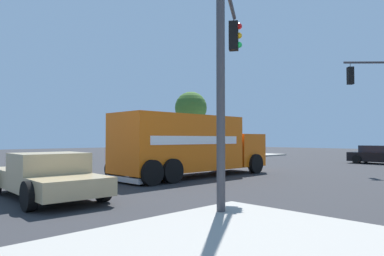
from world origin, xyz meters
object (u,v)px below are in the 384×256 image
(sedan_black, at_px, (382,155))
(shade_tree_near, at_px, (191,108))
(pickup_tan, at_px, (47,174))
(pedestrian_near_corner, at_px, (205,144))
(delivery_truck, at_px, (191,145))
(pedestrian_crossing, at_px, (181,145))
(traffic_light_primary, at_px, (227,53))

(sedan_black, distance_m, shade_tree_near, 19.96)
(pickup_tan, bearing_deg, pedestrian_near_corner, -145.76)
(delivery_truck, relative_size, pedestrian_near_corner, 4.85)
(pedestrian_near_corner, relative_size, pedestrian_crossing, 1.01)
(traffic_light_primary, xyz_separation_m, sedan_black, (-20.03, -2.35, -3.46))
(pedestrian_near_corner, distance_m, shade_tree_near, 4.78)
(delivery_truck, relative_size, pickup_tan, 1.58)
(sedan_black, bearing_deg, delivery_truck, -12.99)
(traffic_light_primary, distance_m, pedestrian_crossing, 26.66)
(pedestrian_crossing, bearing_deg, sedan_black, 99.28)
(delivery_truck, distance_m, sedan_black, 15.99)
(sedan_black, bearing_deg, pedestrian_near_corner, -97.17)
(delivery_truck, bearing_deg, traffic_light_primary, 53.03)
(delivery_truck, distance_m, pedestrian_crossing, 19.09)
(delivery_truck, height_order, sedan_black, delivery_truck)
(pickup_tan, height_order, sedan_black, pickup_tan)
(shade_tree_near, bearing_deg, pickup_tan, 36.71)
(sedan_black, bearing_deg, shade_tree_near, -90.00)
(sedan_black, height_order, pedestrian_crossing, pedestrian_crossing)
(delivery_truck, relative_size, sedan_black, 1.94)
(pickup_tan, relative_size, shade_tree_near, 0.77)
(pickup_tan, xyz_separation_m, sedan_black, (-22.84, 2.39, -0.10))
(traffic_light_primary, bearing_deg, pedestrian_crossing, -130.20)
(shade_tree_near, bearing_deg, delivery_truck, 45.52)
(traffic_light_primary, relative_size, pedestrian_near_corner, 3.51)
(sedan_black, bearing_deg, pedestrian_crossing, -80.72)
(traffic_light_primary, bearing_deg, pickup_tan, -59.31)
(sedan_black, xyz_separation_m, pedestrian_crossing, (2.92, -17.89, 0.49))
(traffic_light_primary, xyz_separation_m, pedestrian_crossing, (-17.10, -20.24, -2.97))
(traffic_light_primary, distance_m, pickup_tan, 6.46)
(pickup_tan, distance_m, sedan_black, 22.97)
(pickup_tan, distance_m, pedestrian_crossing, 25.24)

